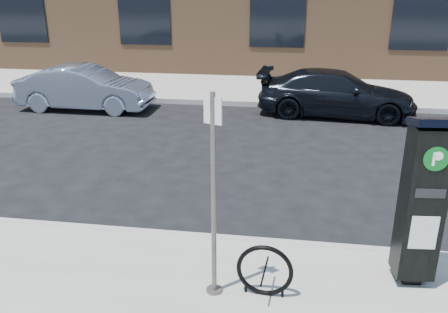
% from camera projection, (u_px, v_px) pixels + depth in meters
% --- Properties ---
extents(ground, '(120.00, 120.00, 0.00)m').
position_uv_depth(ground, '(234.00, 246.00, 6.89)').
color(ground, black).
rests_on(ground, ground).
extents(sidewalk_far, '(60.00, 12.00, 0.15)m').
position_uv_depth(sidewalk_far, '(277.00, 69.00, 19.82)').
color(sidewalk_far, gray).
rests_on(sidewalk_far, ground).
extents(curb_near, '(60.00, 0.12, 0.16)m').
position_uv_depth(curb_near, '(234.00, 242.00, 6.85)').
color(curb_near, '#9E9B93').
rests_on(curb_near, ground).
extents(curb_far, '(60.00, 0.12, 0.16)m').
position_uv_depth(curb_far, '(269.00, 105.00, 14.28)').
color(curb_far, '#9E9B93').
rests_on(curb_far, ground).
extents(parking_kiosk, '(0.52, 0.47, 2.12)m').
position_uv_depth(parking_kiosk, '(422.00, 201.00, 5.48)').
color(parking_kiosk, black).
rests_on(parking_kiosk, sidewalk_near).
extents(sign_pole, '(0.20, 0.19, 2.42)m').
position_uv_depth(sign_pole, '(214.00, 200.00, 5.23)').
color(sign_pole, '#514D47').
rests_on(sign_pole, sidewalk_near).
extents(bike_rack, '(0.67, 0.11, 0.67)m').
position_uv_depth(bike_rack, '(265.00, 271.00, 5.48)').
color(bike_rack, black).
rests_on(bike_rack, sidewalk_near).
extents(car_silver, '(3.90, 1.39, 1.28)m').
position_uv_depth(car_silver, '(85.00, 88.00, 13.85)').
color(car_silver, '#8491A9').
rests_on(car_silver, ground).
extents(car_dark, '(4.47, 2.10, 1.26)m').
position_uv_depth(car_dark, '(336.00, 93.00, 13.25)').
color(car_dark, black).
rests_on(car_dark, ground).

